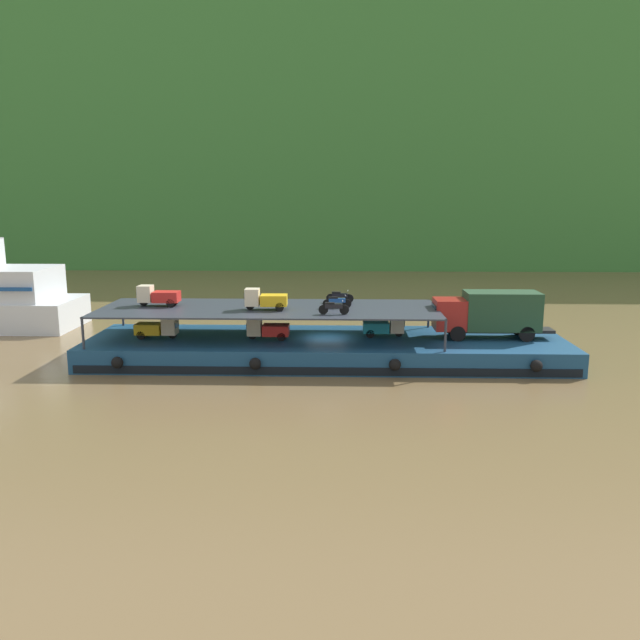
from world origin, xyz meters
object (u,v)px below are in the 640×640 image
object	(u,v)px
mini_truck_lower_mid	(384,326)
mini_truck_upper_mid	(265,299)
covered_lorry	(489,313)
motorcycle_upper_centre	(337,302)
mini_truck_lower_stern	(158,328)
mini_truck_upper_stern	(158,296)
motorcycle_upper_port	(333,308)
cargo_barge	(326,349)
motorcycle_upper_stbd	(340,296)
mini_truck_lower_aft	(267,329)

from	to	relation	value
mini_truck_lower_mid	mini_truck_upper_mid	size ratio (longest dim) A/B	0.99
covered_lorry	motorcycle_upper_centre	world-z (taller)	covered_lorry
mini_truck_lower_stern	motorcycle_upper_centre	distance (m)	11.97
mini_truck_upper_mid	motorcycle_upper_centre	size ratio (longest dim) A/B	1.45
mini_truck_lower_stern	motorcycle_upper_centre	xyz separation A→B (m)	(11.83, 0.42, 1.74)
mini_truck_lower_stern	mini_truck_upper_stern	bearing A→B (deg)	98.47
mini_truck_lower_mid	motorcycle_upper_port	bearing A→B (deg)	-140.55
mini_truck_lower_stern	covered_lorry	bearing A→B (deg)	1.81
cargo_barge	mini_truck_lower_mid	world-z (taller)	mini_truck_lower_mid
mini_truck_lower_stern	mini_truck_upper_stern	xyz separation A→B (m)	(-0.14, 0.95, 2.00)
mini_truck_lower_stern	mini_truck_upper_stern	size ratio (longest dim) A/B	1.01
mini_truck_lower_stern	mini_truck_upper_mid	world-z (taller)	mini_truck_upper_mid
covered_lorry	mini_truck_lower_stern	distance (m)	21.92
cargo_barge	mini_truck_lower_stern	bearing A→B (deg)	-177.95
mini_truck_upper_mid	cargo_barge	bearing A→B (deg)	9.99
motorcycle_upper_port	motorcycle_upper_stbd	size ratio (longest dim) A/B	1.00
motorcycle_upper_centre	mini_truck_upper_stern	bearing A→B (deg)	177.49
mini_truck_lower_mid	mini_truck_upper_stern	size ratio (longest dim) A/B	1.00
motorcycle_upper_centre	mini_truck_upper_mid	bearing A→B (deg)	-171.16
cargo_barge	mini_truck_lower_aft	bearing A→B (deg)	-172.18
cargo_barge	mini_truck_upper_mid	distance (m)	5.28
motorcycle_upper_centre	motorcycle_upper_stbd	world-z (taller)	same
mini_truck_lower_mid	mini_truck_upper_stern	bearing A→B (deg)	-179.85
motorcycle_upper_centre	motorcycle_upper_stbd	distance (m)	2.24
motorcycle_upper_centre	motorcycle_upper_stbd	size ratio (longest dim) A/B	1.00
mini_truck_lower_stern	motorcycle_upper_port	bearing A→B (deg)	-8.79
mini_truck_lower_stern	motorcycle_upper_stbd	distance (m)	12.43
mini_truck_lower_mid	motorcycle_upper_port	size ratio (longest dim) A/B	1.45
motorcycle_upper_port	mini_truck_lower_aft	bearing A→B (deg)	158.98
mini_truck_upper_stern	mini_truck_upper_mid	size ratio (longest dim) A/B	0.99
mini_truck_lower_mid	motorcycle_upper_centre	distance (m)	3.68
mini_truck_lower_aft	mini_truck_upper_mid	size ratio (longest dim) A/B	0.99
cargo_barge	motorcycle_upper_centre	size ratio (longest dim) A/B	16.53
covered_lorry	motorcycle_upper_port	xyz separation A→B (m)	(-10.25, -2.49, 0.74)
cargo_barge	mini_truck_lower_stern	size ratio (longest dim) A/B	11.31
mini_truck_upper_mid	motorcycle_upper_port	size ratio (longest dim) A/B	1.45
mini_truck_upper_stern	motorcycle_upper_port	bearing A→B (deg)	-13.13
motorcycle_upper_port	mini_truck_upper_stern	bearing A→B (deg)	166.87
mini_truck_lower_aft	motorcycle_upper_port	size ratio (longest dim) A/B	1.45
covered_lorry	mini_truck_upper_mid	bearing A→B (deg)	-176.16
mini_truck_lower_mid	motorcycle_upper_centre	size ratio (longest dim) A/B	1.45
mini_truck_lower_aft	motorcycle_upper_stbd	size ratio (longest dim) A/B	1.45
covered_lorry	mini_truck_lower_stern	xyz separation A→B (m)	(-21.89, -0.69, -1.00)
mini_truck_lower_stern	mini_truck_lower_aft	size ratio (longest dim) A/B	1.01
cargo_barge	motorcycle_upper_centre	bearing A→B (deg)	2.05
covered_lorry	motorcycle_upper_port	world-z (taller)	covered_lorry
mini_truck_upper_mid	motorcycle_upper_port	bearing A→B (deg)	-18.75
cargo_barge	motorcycle_upper_centre	distance (m)	3.26
cargo_barge	motorcycle_upper_port	bearing A→B (deg)	-77.52
mini_truck_upper_stern	mini_truck_lower_aft	bearing A→B (deg)	-8.26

